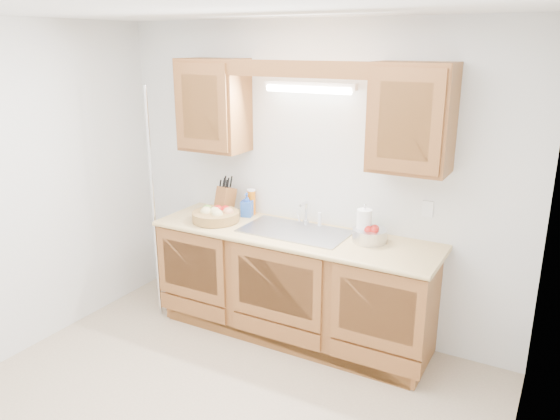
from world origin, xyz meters
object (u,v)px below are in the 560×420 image
Objects in this scene: knife_block at (225,200)px; paper_towel at (364,225)px; fruit_basket at (216,215)px; apple_bowl at (370,234)px.

paper_towel is at bearing 7.54° from knife_block.
knife_block is 1.18× the size of paper_towel.
knife_block is (-0.05, 0.21, 0.07)m from fruit_basket.
knife_block is at bearing 177.35° from apple_bowl.
fruit_basket is 1.25m from paper_towel.
fruit_basket is at bearing -173.30° from apple_bowl.
fruit_basket is 1.17× the size of knife_block.
knife_block is 1.34m from apple_bowl.
paper_towel reaches higher than apple_bowl.
knife_block reaches higher than apple_bowl.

